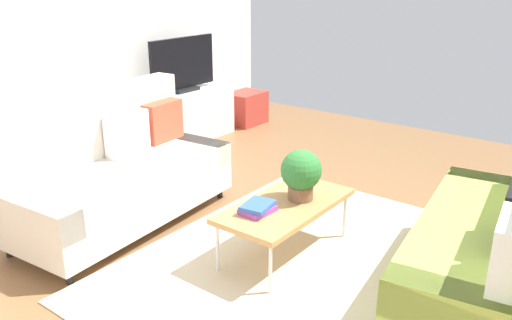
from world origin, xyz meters
TOP-DOWN VIEW (x-y plane):
  - ground_plane at (0.00, 0.00)m, footprint 7.68×7.68m
  - wall_far at (0.00, 2.80)m, footprint 6.40×0.12m
  - area_rug at (-0.08, -0.32)m, footprint 2.90×2.20m
  - couch_beige at (-0.42, 1.30)m, footprint 1.96×1.00m
  - couch_green at (0.26, -1.54)m, footprint 2.00×1.09m
  - coffee_table at (-0.03, -0.12)m, footprint 1.10×0.56m
  - tv_console at (1.51, 2.46)m, footprint 1.40×0.44m
  - tv at (1.51, 2.44)m, footprint 1.00×0.20m
  - storage_trunk at (2.61, 2.36)m, footprint 0.52×0.40m
  - potted_plant at (0.09, -0.17)m, footprint 0.30×0.30m
  - table_book_0 at (-0.28, -0.05)m, footprint 0.25×0.19m
  - table_book_1 at (-0.28, -0.05)m, footprint 0.27×0.22m
  - vase_0 at (0.93, 2.51)m, footprint 0.08×0.08m
  - bottle_0 at (1.07, 2.42)m, footprint 0.05×0.05m
  - bottle_1 at (1.17, 2.42)m, footprint 0.06×0.06m
  - bottle_2 at (1.28, 2.42)m, footprint 0.05×0.05m

SIDE VIEW (x-z plane):
  - ground_plane at x=0.00m, z-range 0.00..0.00m
  - area_rug at x=-0.08m, z-range 0.00..0.01m
  - storage_trunk at x=2.61m, z-range 0.00..0.44m
  - tv_console at x=1.51m, z-range 0.00..0.64m
  - coffee_table at x=-0.03m, z-range 0.18..0.60m
  - table_book_0 at x=-0.28m, z-range 0.42..0.46m
  - couch_beige at x=-0.42m, z-range -0.10..1.00m
  - couch_green at x=0.26m, z-range -0.10..1.00m
  - table_book_1 at x=-0.28m, z-range 0.46..0.49m
  - potted_plant at x=0.09m, z-range 0.44..0.82m
  - bottle_2 at x=1.28m, z-range 0.64..0.79m
  - bottle_0 at x=1.07m, z-range 0.64..0.82m
  - vase_0 at x=0.93m, z-range 0.64..0.84m
  - bottle_1 at x=1.17m, z-range 0.64..0.87m
  - tv at x=1.51m, z-range 0.63..1.27m
  - wall_far at x=0.00m, z-range 0.00..2.90m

